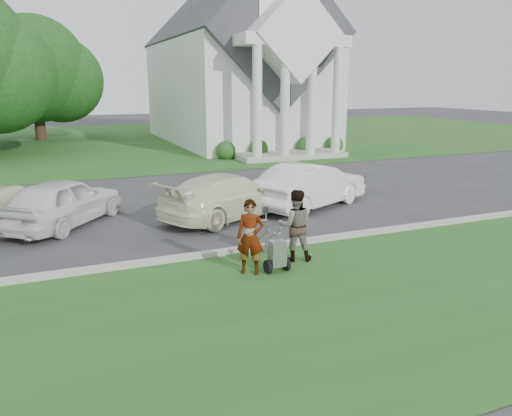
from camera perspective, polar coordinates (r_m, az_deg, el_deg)
ground at (r=11.83m, az=-3.38°, el=-6.29°), size 120.00×120.00×0.00m
grass_strip at (r=9.27m, az=2.95°, el=-12.23°), size 80.00×7.00×0.01m
church_lawn at (r=37.88m, az=-17.22°, el=7.24°), size 80.00×30.00×0.01m
curb at (r=12.29m, az=-4.24°, el=-5.13°), size 80.00×0.18×0.15m
church at (r=35.93m, az=-2.21°, el=16.99°), size 9.19×19.00×24.10m
tree_back at (r=40.47m, az=-23.99°, el=13.79°), size 9.61×7.60×8.89m
striping_cart at (r=11.14m, az=2.40°, el=-5.26°), size 0.55×1.08×0.99m
person_left at (r=10.91m, az=-0.65°, el=-3.42°), size 0.73×0.66×1.67m
person_right at (r=11.77m, az=4.49°, el=-2.04°), size 1.00×0.88×1.71m
parking_meter_near at (r=12.04m, az=1.15°, el=-1.90°), size 0.09×0.08×1.27m
car_b at (r=15.72m, az=-21.20°, el=0.68°), size 3.99×4.42×1.46m
car_c at (r=15.59m, az=-3.09°, el=1.40°), size 5.16×3.71×1.39m
car_d at (r=16.99m, az=6.23°, el=2.60°), size 4.82×3.38×1.51m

